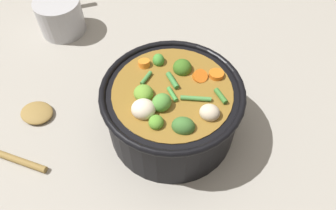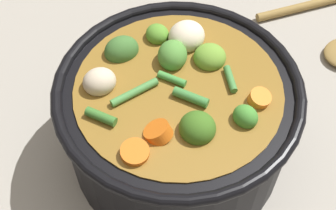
{
  "view_description": "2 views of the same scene",
  "coord_description": "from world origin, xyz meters",
  "views": [
    {
      "loc": [
        -0.0,
        -0.36,
        0.56
      ],
      "look_at": [
        -0.01,
        -0.02,
        0.1
      ],
      "focal_mm": 34.04,
      "sensor_mm": 36.0,
      "label": 1
    },
    {
      "loc": [
        0.19,
        0.23,
        0.5
      ],
      "look_at": [
        0.02,
        0.0,
        0.11
      ],
      "focal_mm": 49.96,
      "sensor_mm": 36.0,
      "label": 2
    }
  ],
  "objects": [
    {
      "name": "ground_plane",
      "position": [
        0.0,
        0.0,
        0.0
      ],
      "size": [
        1.1,
        1.1,
        0.0
      ],
      "primitive_type": "plane",
      "color": "#9E998E"
    },
    {
      "name": "wooden_spoon",
      "position": [
        -0.3,
        -0.01,
        0.01
      ],
      "size": [
        0.18,
        0.18,
        0.01
      ],
      "color": "olive",
      "rests_on": "ground_plane"
    },
    {
      "name": "cooking_pot",
      "position": [
        -0.0,
        -0.0,
        0.07
      ],
      "size": [
        0.27,
        0.27,
        0.14
      ],
      "color": "black",
      "rests_on": "ground_plane"
    }
  ]
}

